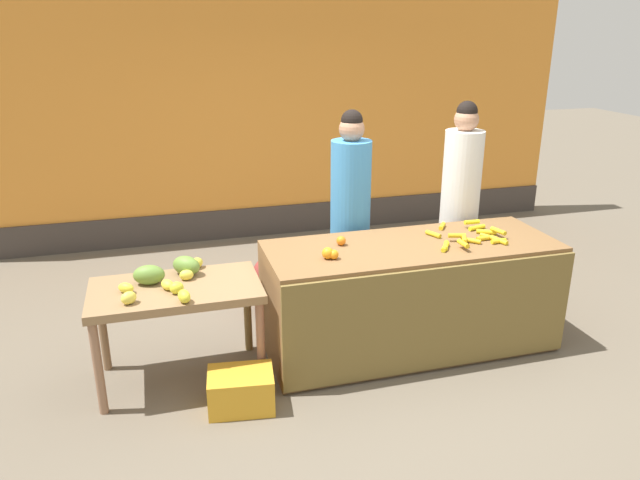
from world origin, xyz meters
TOP-DOWN VIEW (x-y plane):
  - ground_plane at (0.00, 0.00)m, footprint 24.00×24.00m
  - market_wall_back at (0.00, 3.11)m, footprint 7.38×0.23m
  - fruit_stall_counter at (0.45, -0.01)m, footprint 2.26×0.86m
  - side_table_wooden at (-1.34, 0.00)m, footprint 1.18×0.67m
  - banana_bunch_pile at (0.93, -0.03)m, footprint 0.63×0.63m
  - orange_pile at (-0.20, -0.05)m, footprint 0.26×0.33m
  - mango_papaya_pile at (-1.38, 0.08)m, footprint 0.64×0.72m
  - vendor_woman_blue_shirt at (0.17, 0.66)m, footprint 0.34×0.34m
  - vendor_woman_white_shirt at (1.20, 0.65)m, footprint 0.34×0.34m
  - produce_crate at (-0.98, -0.47)m, footprint 0.48×0.38m
  - produce_sack at (-0.50, 0.89)m, footprint 0.47×0.45m

SIDE VIEW (x-z plane):
  - ground_plane at x=0.00m, z-range 0.00..0.00m
  - produce_crate at x=-0.98m, z-range 0.00..0.26m
  - produce_sack at x=-0.50m, z-range 0.00..0.54m
  - fruit_stall_counter at x=0.45m, z-range 0.00..0.88m
  - side_table_wooden at x=-1.34m, z-range 0.28..1.02m
  - mango_papaya_pile at x=-1.38m, z-range 0.73..0.87m
  - banana_bunch_pile at x=0.93m, z-range 0.87..0.94m
  - orange_pile at x=-0.20m, z-range 0.87..0.96m
  - vendor_woman_blue_shirt at x=0.17m, z-range 0.01..1.83m
  - vendor_woman_white_shirt at x=1.20m, z-range 0.01..1.87m
  - market_wall_back at x=0.00m, z-range -0.03..2.80m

